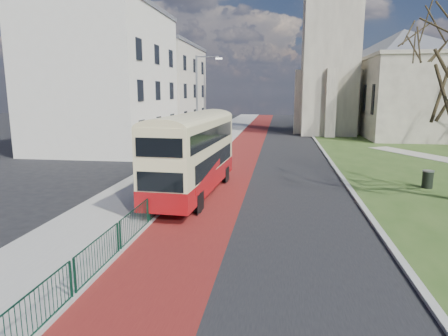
# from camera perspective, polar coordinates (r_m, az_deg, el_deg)

# --- Properties ---
(ground) EXTENTS (160.00, 160.00, 0.00)m
(ground) POSITION_cam_1_polar(r_m,az_deg,el_deg) (15.12, -0.96, -9.68)
(ground) COLOR black
(ground) RESTS_ON ground
(road_carriageway) EXTENTS (9.00, 120.00, 0.01)m
(road_carriageway) POSITION_cam_1_polar(r_m,az_deg,el_deg) (34.40, 6.74, 1.90)
(road_carriageway) COLOR black
(road_carriageway) RESTS_ON ground
(bus_lane) EXTENTS (3.40, 120.00, 0.01)m
(bus_lane) POSITION_cam_1_polar(r_m,az_deg,el_deg) (34.56, 2.26, 2.01)
(bus_lane) COLOR #591414
(bus_lane) RESTS_ON ground
(pavement_west) EXTENTS (4.00, 120.00, 0.12)m
(pavement_west) POSITION_cam_1_polar(r_m,az_deg,el_deg) (35.14, -3.92, 2.23)
(pavement_west) COLOR gray
(pavement_west) RESTS_ON ground
(kerb_west) EXTENTS (0.25, 120.00, 0.13)m
(kerb_west) POSITION_cam_1_polar(r_m,az_deg,el_deg) (34.78, -0.70, 2.17)
(kerb_west) COLOR #999993
(kerb_west) RESTS_ON ground
(kerb_east) EXTENTS (0.25, 80.00, 0.13)m
(kerb_east) POSITION_cam_1_polar(r_m,az_deg,el_deg) (36.57, 14.05, 2.27)
(kerb_east) COLOR #999993
(kerb_east) RESTS_ON ground
(pedestrian_railing) EXTENTS (0.07, 24.00, 1.12)m
(pedestrian_railing) POSITION_cam_1_polar(r_m,az_deg,el_deg) (19.31, -7.79, -3.49)
(pedestrian_railing) COLOR #0B3323
(pedestrian_railing) RESTS_ON ground
(gothic_church) EXTENTS (16.38, 18.00, 40.00)m
(gothic_church) POSITION_cam_1_polar(r_m,az_deg,el_deg) (53.58, 20.16, 18.60)
(gothic_church) COLOR gray
(gothic_church) RESTS_ON ground
(street_block_near) EXTENTS (10.30, 14.30, 13.00)m
(street_block_near) POSITION_cam_1_polar(r_m,az_deg,el_deg) (39.49, -16.61, 12.15)
(street_block_near) COLOR silver
(street_block_near) RESTS_ON ground
(street_block_far) EXTENTS (10.30, 16.30, 11.50)m
(street_block_far) POSITION_cam_1_polar(r_m,az_deg,el_deg) (54.46, -9.48, 11.17)
(street_block_far) COLOR beige
(street_block_far) RESTS_ON ground
(streetlamp) EXTENTS (2.13, 0.18, 8.00)m
(streetlamp) POSITION_cam_1_polar(r_m,az_deg,el_deg) (32.66, -3.63, 9.57)
(streetlamp) COLOR gray
(streetlamp) RESTS_ON pavement_west
(bus) EXTENTS (2.83, 9.87, 4.08)m
(bus) POSITION_cam_1_polar(r_m,az_deg,el_deg) (20.43, -4.39, 2.44)
(bus) COLOR maroon
(bus) RESTS_ON ground
(litter_bin) EXTENTS (0.81, 0.81, 0.99)m
(litter_bin) POSITION_cam_1_polar(r_m,az_deg,el_deg) (24.83, 27.08, -1.43)
(litter_bin) COLOR black
(litter_bin) RESTS_ON grass_green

